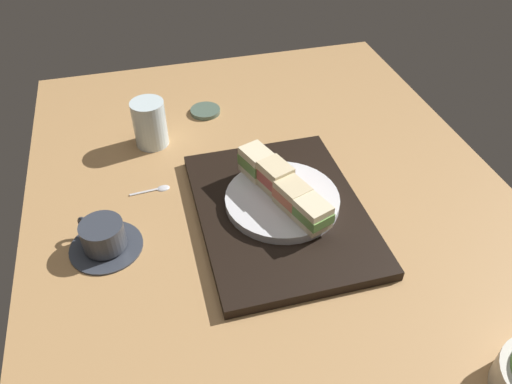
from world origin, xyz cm
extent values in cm
cube|color=tan|center=(0.00, 0.00, -1.50)|extent=(140.00, 100.00, 3.00)
cube|color=black|center=(-0.41, 0.35, 1.08)|extent=(42.60, 31.82, 2.17)
cylinder|color=silver|center=(1.07, -0.68, 3.05)|extent=(22.64, 22.64, 1.76)
cube|color=beige|center=(-7.40, -3.71, 4.65)|extent=(7.48, 6.67, 1.45)
cube|color=#669347|center=(-7.40, -3.71, 6.41)|extent=(7.96, 6.93, 2.05)
cube|color=beige|center=(-7.40, -3.71, 8.16)|extent=(7.48, 6.67, 1.45)
cube|color=beige|center=(-1.75, -1.69, 4.68)|extent=(7.48, 6.67, 1.51)
cube|color=#CC6B4C|center=(-1.75, -1.69, 6.48)|extent=(7.56, 6.83, 2.10)
cube|color=beige|center=(-1.75, -1.69, 8.28)|extent=(7.48, 6.67, 1.51)
cube|color=beige|center=(3.89, 0.33, 4.79)|extent=(7.48, 6.67, 1.72)
cube|color=#B74C42|center=(3.89, 0.33, 6.83)|extent=(7.85, 6.90, 2.38)
cube|color=beige|center=(3.89, 0.33, 8.88)|extent=(7.48, 6.67, 1.72)
cube|color=beige|center=(9.53, 2.36, 4.77)|extent=(7.48, 6.67, 1.68)
cube|color=#669347|center=(9.53, 2.36, 6.80)|extent=(7.75, 6.94, 2.38)
cube|color=beige|center=(9.53, 2.36, 8.83)|extent=(7.48, 6.67, 1.68)
cylinder|color=#333842|center=(0.10, 33.88, 0.40)|extent=(13.56, 13.56, 0.80)
cylinder|color=#333842|center=(0.10, 33.88, 3.36)|extent=(7.96, 7.96, 5.13)
cylinder|color=#382111|center=(0.10, 33.88, 5.53)|extent=(7.32, 7.32, 0.40)
torus|color=#333842|center=(3.47, 36.99, 3.36)|extent=(3.24, 3.08, 3.67)
cylinder|color=silver|center=(31.34, 21.93, 5.54)|extent=(7.67, 7.67, 11.08)
cylinder|color=#4C6051|center=(41.34, 7.46, 0.53)|extent=(7.64, 7.64, 1.05)
cube|color=silver|center=(13.96, 25.13, 0.25)|extent=(1.04, 7.09, 0.50)
ellipsoid|color=silver|center=(14.23, 21.61, 0.40)|extent=(2.21, 2.95, 0.80)
camera|label=1|loc=(-68.03, 23.06, 69.07)|focal=34.91mm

